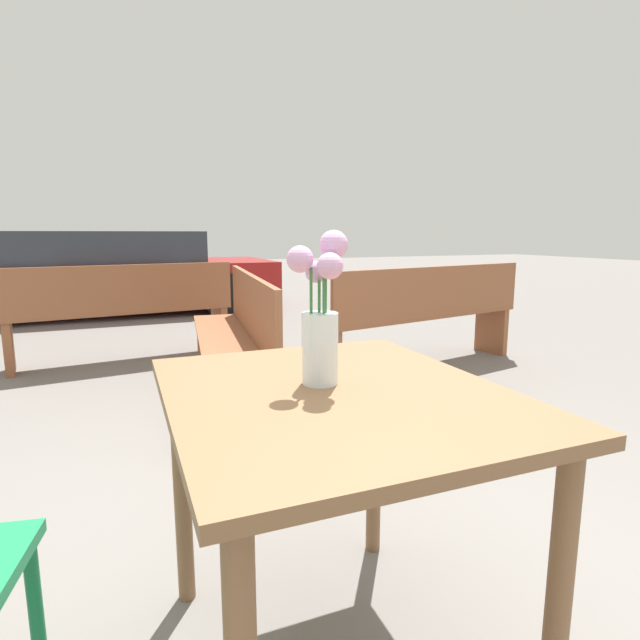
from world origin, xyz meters
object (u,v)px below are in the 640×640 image
at_px(flower_vase, 320,322).
at_px(parked_car, 110,273).
at_px(bench_near, 239,333).
at_px(bench_middle, 426,312).
at_px(table_front, 334,433).
at_px(bench_far, 123,308).

distance_m(flower_vase, parked_car, 6.61).
bearing_deg(bench_near, bench_middle, 8.45).
relative_size(table_front, parked_car, 0.20).
bearing_deg(table_front, bench_far, 96.12).
bearing_deg(table_front, parked_car, 94.00).
xyz_separation_m(flower_vase, bench_near, (0.29, 2.03, -0.42)).
height_order(bench_near, bench_middle, same).
relative_size(flower_vase, bench_middle, 0.18).
relative_size(table_front, bench_near, 0.48).
height_order(bench_far, parked_car, parked_car).
relative_size(table_front, flower_vase, 2.47).
distance_m(bench_near, parked_car, 4.62).
bearing_deg(bench_near, bench_far, 114.35).
relative_size(bench_near, bench_middle, 0.94).
height_order(bench_near, parked_car, parked_car).
distance_m(table_front, bench_far, 3.55).
xyz_separation_m(flower_vase, parked_car, (-0.45, 6.59, -0.35)).
distance_m(table_front, bench_middle, 3.00).
xyz_separation_m(bench_far, parked_car, (-0.09, 3.12, 0.08)).
bearing_deg(flower_vase, bench_far, 95.98).
height_order(table_front, bench_far, bench_far).
distance_m(table_front, flower_vase, 0.27).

